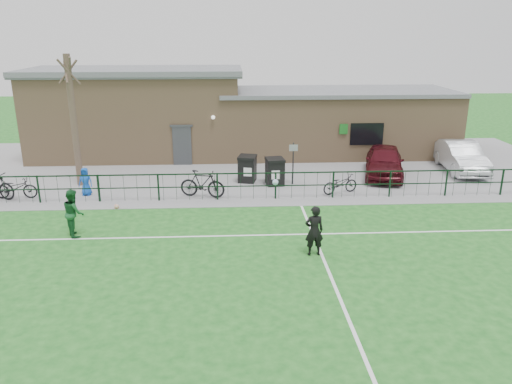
{
  "coord_description": "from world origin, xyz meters",
  "views": [
    {
      "loc": [
        -0.91,
        -12.4,
        6.94
      ],
      "look_at": [
        0.0,
        5.0,
        1.3
      ],
      "focal_mm": 35.0,
      "sensor_mm": 36.0,
      "label": 1
    }
  ],
  "objects_px": {
    "wheelie_bin_right": "(275,172)",
    "outfield_player": "(74,213)",
    "bicycle_c": "(16,188)",
    "bicycle_d": "(202,184)",
    "car_maroon": "(384,161)",
    "wheelie_bin_left": "(247,169)",
    "bare_tree": "(74,122)",
    "ball_ground": "(117,207)",
    "bicycle_e": "(340,184)",
    "car_silver": "(461,157)",
    "spectator_child": "(85,182)",
    "sign_post": "(293,164)"
  },
  "relations": [
    {
      "from": "wheelie_bin_right",
      "to": "car_maroon",
      "type": "xyz_separation_m",
      "value": [
        5.55,
        1.13,
        0.17
      ]
    },
    {
      "from": "bicycle_c",
      "to": "ball_ground",
      "type": "xyz_separation_m",
      "value": [
        4.6,
        -1.56,
        -0.4
      ]
    },
    {
      "from": "bicycle_d",
      "to": "bicycle_e",
      "type": "bearing_deg",
      "value": -73.42
    },
    {
      "from": "car_silver",
      "to": "bicycle_e",
      "type": "height_order",
      "value": "car_silver"
    },
    {
      "from": "wheelie_bin_left",
      "to": "ball_ground",
      "type": "height_order",
      "value": "wheelie_bin_left"
    },
    {
      "from": "wheelie_bin_left",
      "to": "outfield_player",
      "type": "relative_size",
      "value": 0.69
    },
    {
      "from": "wheelie_bin_right",
      "to": "ball_ground",
      "type": "bearing_deg",
      "value": -162.81
    },
    {
      "from": "bicycle_d",
      "to": "wheelie_bin_left",
      "type": "bearing_deg",
      "value": -26.98
    },
    {
      "from": "outfield_player",
      "to": "spectator_child",
      "type": "bearing_deg",
      "value": -15.78
    },
    {
      "from": "car_maroon",
      "to": "car_silver",
      "type": "distance_m",
      "value": 4.29
    },
    {
      "from": "car_silver",
      "to": "ball_ground",
      "type": "height_order",
      "value": "car_silver"
    },
    {
      "from": "wheelie_bin_left",
      "to": "spectator_child",
      "type": "height_order",
      "value": "spectator_child"
    },
    {
      "from": "car_maroon",
      "to": "outfield_player",
      "type": "bearing_deg",
      "value": -136.75
    },
    {
      "from": "wheelie_bin_right",
      "to": "bicycle_d",
      "type": "bearing_deg",
      "value": -159.45
    },
    {
      "from": "bicycle_c",
      "to": "sign_post",
      "type": "bearing_deg",
      "value": -82.36
    },
    {
      "from": "spectator_child",
      "to": "bicycle_d",
      "type": "bearing_deg",
      "value": -0.69
    },
    {
      "from": "sign_post",
      "to": "bicycle_c",
      "type": "bearing_deg",
      "value": -173.15
    },
    {
      "from": "wheelie_bin_left",
      "to": "bare_tree",
      "type": "bearing_deg",
      "value": -166.47
    },
    {
      "from": "wheelie_bin_left",
      "to": "spectator_child",
      "type": "distance_m",
      "value": 7.39
    },
    {
      "from": "wheelie_bin_left",
      "to": "car_silver",
      "type": "height_order",
      "value": "car_silver"
    },
    {
      "from": "car_maroon",
      "to": "outfield_player",
      "type": "height_order",
      "value": "outfield_player"
    },
    {
      "from": "bicycle_d",
      "to": "ball_ground",
      "type": "distance_m",
      "value": 3.72
    },
    {
      "from": "bare_tree",
      "to": "wheelie_bin_right",
      "type": "bearing_deg",
      "value": -2.55
    },
    {
      "from": "wheelie_bin_right",
      "to": "bicycle_c",
      "type": "height_order",
      "value": "wheelie_bin_right"
    },
    {
      "from": "bicycle_d",
      "to": "spectator_child",
      "type": "bearing_deg",
      "value": 98.6
    },
    {
      "from": "bicycle_c",
      "to": "bicycle_d",
      "type": "xyz_separation_m",
      "value": [
        8.04,
        -0.25,
        0.12
      ]
    },
    {
      "from": "bicycle_e",
      "to": "car_silver",
      "type": "bearing_deg",
      "value": -85.02
    },
    {
      "from": "wheelie_bin_right",
      "to": "outfield_player",
      "type": "xyz_separation_m",
      "value": [
        -7.62,
        -5.72,
        0.24
      ]
    },
    {
      "from": "bicycle_e",
      "to": "bicycle_d",
      "type": "bearing_deg",
      "value": 71.08
    },
    {
      "from": "car_maroon",
      "to": "bicycle_e",
      "type": "bearing_deg",
      "value": -120.47
    },
    {
      "from": "bicycle_e",
      "to": "sign_post",
      "type": "bearing_deg",
      "value": 31.08
    },
    {
      "from": "car_silver",
      "to": "outfield_player",
      "type": "xyz_separation_m",
      "value": [
        -17.4,
        -7.58,
        0.07
      ]
    },
    {
      "from": "bare_tree",
      "to": "car_maroon",
      "type": "bearing_deg",
      "value": 2.82
    },
    {
      "from": "bicycle_c",
      "to": "ball_ground",
      "type": "relative_size",
      "value": 8.9
    },
    {
      "from": "car_silver",
      "to": "spectator_child",
      "type": "distance_m",
      "value": 18.48
    },
    {
      "from": "bicycle_d",
      "to": "bicycle_e",
      "type": "xyz_separation_m",
      "value": [
        6.1,
        0.2,
        -0.15
      ]
    },
    {
      "from": "wheelie_bin_right",
      "to": "ball_ground",
      "type": "height_order",
      "value": "wheelie_bin_right"
    },
    {
      "from": "car_maroon",
      "to": "bicycle_c",
      "type": "height_order",
      "value": "car_maroon"
    },
    {
      "from": "sign_post",
      "to": "ball_ground",
      "type": "distance_m",
      "value": 8.24
    },
    {
      "from": "car_maroon",
      "to": "ball_ground",
      "type": "relative_size",
      "value": 21.83
    },
    {
      "from": "sign_post",
      "to": "spectator_child",
      "type": "bearing_deg",
      "value": -172.82
    },
    {
      "from": "car_silver",
      "to": "outfield_player",
      "type": "distance_m",
      "value": 18.98
    },
    {
      "from": "car_silver",
      "to": "bicycle_e",
      "type": "xyz_separation_m",
      "value": [
        -6.99,
        -3.38,
        -0.31
      ]
    },
    {
      "from": "wheelie_bin_left",
      "to": "ball_ground",
      "type": "xyz_separation_m",
      "value": [
        -5.48,
        -3.59,
        -0.51
      ]
    },
    {
      "from": "bicycle_d",
      "to": "ball_ground",
      "type": "bearing_deg",
      "value": 125.39
    },
    {
      "from": "bare_tree",
      "to": "car_maroon",
      "type": "relative_size",
      "value": 1.34
    },
    {
      "from": "wheelie_bin_right",
      "to": "outfield_player",
      "type": "relative_size",
      "value": 0.7
    },
    {
      "from": "wheelie_bin_right",
      "to": "car_maroon",
      "type": "bearing_deg",
      "value": 4.59
    },
    {
      "from": "car_maroon",
      "to": "bicycle_c",
      "type": "distance_m",
      "value": 17.11
    },
    {
      "from": "bicycle_d",
      "to": "ball_ground",
      "type": "xyz_separation_m",
      "value": [
        -3.45,
        -1.3,
        -0.52
      ]
    }
  ]
}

